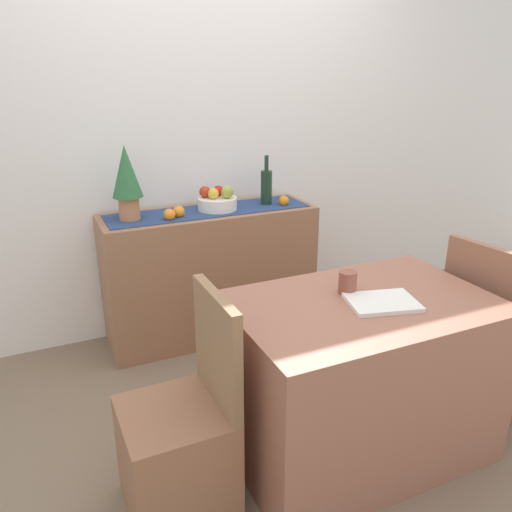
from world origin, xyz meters
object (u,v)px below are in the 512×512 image
chair_near_window (181,449)px  dining_table (358,377)px  coffee_cup (348,283)px  chair_by_corner (489,357)px  wine_bottle (266,187)px  fruit_bowl (217,204)px  open_book (382,302)px  potted_plant (127,178)px  sideboard_console (211,274)px

chair_near_window → dining_table: bearing=-0.0°
dining_table → coffee_cup: coffee_cup is taller
chair_by_corner → chair_near_window: bearing=179.9°
wine_bottle → dining_table: wine_bottle is taller
fruit_bowl → open_book: (0.21, -1.36, -0.13)m
dining_table → chair_by_corner: (0.82, -0.00, -0.10)m
fruit_bowl → dining_table: fruit_bowl is taller
dining_table → chair_near_window: chair_near_window is taller
potted_plant → chair_by_corner: potted_plant is taller
potted_plant → chair_by_corner: bearing=-40.7°
open_book → chair_by_corner: 0.91m
chair_near_window → chair_by_corner: (1.64, -0.00, 0.00)m
potted_plant → open_book: 1.59m
wine_bottle → coffee_cup: 1.23m
potted_plant → chair_near_window: potted_plant is taller
wine_bottle → potted_plant: 0.88m
chair_by_corner → dining_table: bearing=179.8°
wine_bottle → chair_by_corner: 1.61m
fruit_bowl → potted_plant: 0.57m
fruit_bowl → chair_by_corner: (0.98, -1.31, -0.61)m
wine_bottle → potted_plant: size_ratio=0.73×
open_book → coffee_cup: (-0.07, 0.15, 0.04)m
chair_near_window → chair_by_corner: size_ratio=1.00×
sideboard_console → dining_table: size_ratio=1.19×
wine_bottle → fruit_bowl: bearing=180.0°
potted_plant → coffee_cup: potted_plant is taller
open_book → chair_by_corner: (0.77, 0.05, -0.48)m
dining_table → fruit_bowl: bearing=97.1°
sideboard_console → wine_bottle: (0.39, -0.00, 0.54)m
potted_plant → open_book: (0.75, -1.36, -0.33)m
chair_near_window → sideboard_console: bearing=65.3°
fruit_bowl → wine_bottle: (0.33, -0.00, 0.08)m
dining_table → chair_near_window: 0.83m
dining_table → coffee_cup: size_ratio=11.04×
coffee_cup → dining_table: bearing=-79.7°
sideboard_console → dining_table: bearing=-80.5°
wine_bottle → sideboard_console: bearing=180.0°
open_book → wine_bottle: bearing=99.3°
fruit_bowl → coffee_cup: size_ratio=2.39×
open_book → fruit_bowl: bearing=113.3°
fruit_bowl → wine_bottle: size_ratio=0.76×
dining_table → chair_by_corner: 0.83m
fruit_bowl → open_book: fruit_bowl is taller
coffee_cup → chair_near_window: (-0.80, -0.10, -0.52)m
coffee_cup → chair_near_window: size_ratio=0.11×
chair_by_corner → wine_bottle: bearing=116.4°
wine_bottle → open_book: wine_bottle is taller
dining_table → coffee_cup: (-0.02, 0.10, 0.42)m
potted_plant → chair_by_corner: (1.52, -1.31, -0.81)m
coffee_cup → chair_by_corner: 0.99m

